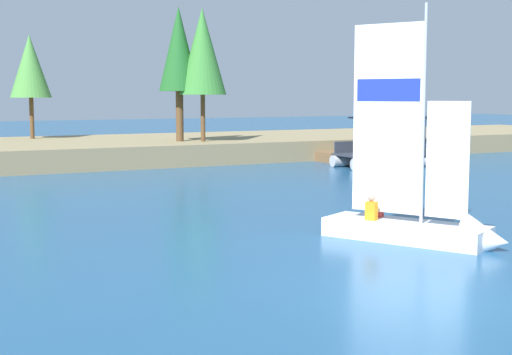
{
  "coord_description": "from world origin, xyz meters",
  "views": [
    {
      "loc": [
        -8.62,
        -10.18,
        3.7
      ],
      "look_at": [
        1.65,
        9.54,
        1.2
      ],
      "focal_mm": 51.26,
      "sensor_mm": 36.0,
      "label": 1
    }
  ],
  "objects": [
    {
      "name": "ground_plane",
      "position": [
        0.0,
        0.0,
        0.0
      ],
      "size": [
        200.0,
        200.0,
        0.0
      ],
      "primitive_type": "plane",
      "color": "navy"
    },
    {
      "name": "shore_bank",
      "position": [
        0.0,
        30.8,
        0.57
      ],
      "size": [
        80.0,
        12.16,
        1.15
      ],
      "primitive_type": "cube",
      "color": "#897A56",
      "rests_on": "ground"
    },
    {
      "name": "shoreline_tree_midright",
      "position": [
        6.47,
        28.04,
        6.19
      ],
      "size": [
        2.24,
        2.24,
        7.44
      ],
      "color": "brown",
      "rests_on": "shore_bank"
    },
    {
      "name": "wooden_dock",
      "position": [
        14.04,
        22.09,
        0.27
      ],
      "size": [
        1.47,
        6.26,
        0.54
      ],
      "primitive_type": "cube",
      "color": "brown",
      "rests_on": "ground"
    },
    {
      "name": "shoreline_tree_right",
      "position": [
        7.56,
        27.28,
        6.1
      ],
      "size": [
        2.62,
        2.62,
        7.33
      ],
      "color": "brown",
      "rests_on": "shore_bank"
    },
    {
      "name": "shoreline_tree_centre",
      "position": [
        -0.4,
        34.33,
        5.39
      ],
      "size": [
        2.38,
        2.38,
        6.1
      ],
      "color": "brown",
      "rests_on": "shore_bank"
    },
    {
      "name": "sailboat",
      "position": [
        3.59,
        3.83,
        0.51
      ],
      "size": [
        3.29,
        4.77,
        6.32
      ],
      "rotation": [
        0.0,
        0.0,
        -1.1
      ],
      "color": "white",
      "rests_on": "ground"
    },
    {
      "name": "pontoon_boat",
      "position": [
        15.53,
        20.37,
        0.67
      ],
      "size": [
        6.55,
        2.81,
        2.59
      ],
      "rotation": [
        0.0,
        0.0,
        -0.04
      ],
      "color": "#B2B2B7",
      "rests_on": "ground"
    }
  ]
}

